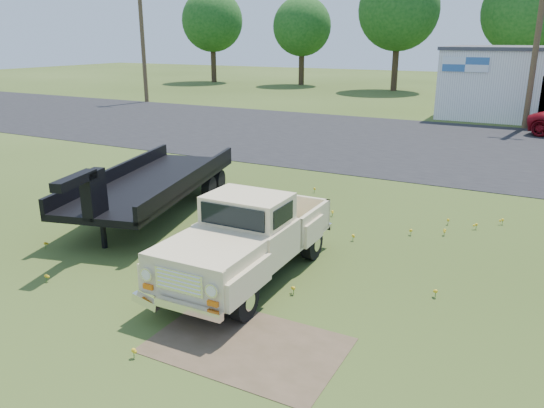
% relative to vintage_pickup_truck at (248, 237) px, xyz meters
% --- Properties ---
extents(ground, '(140.00, 140.00, 0.00)m').
position_rel_vintage_pickup_truck_xyz_m(ground, '(-0.27, 0.84, -0.88)').
color(ground, '#304014').
rests_on(ground, ground).
extents(asphalt_lot, '(90.00, 14.00, 0.02)m').
position_rel_vintage_pickup_truck_xyz_m(asphalt_lot, '(-0.27, 15.84, -0.88)').
color(asphalt_lot, black).
rests_on(asphalt_lot, ground).
extents(dirt_patch_a, '(3.00, 2.00, 0.01)m').
position_rel_vintage_pickup_truck_xyz_m(dirt_patch_a, '(1.23, -2.16, -0.88)').
color(dirt_patch_a, '#4D3E29').
rests_on(dirt_patch_a, ground).
extents(dirt_patch_b, '(2.20, 1.60, 0.01)m').
position_rel_vintage_pickup_truck_xyz_m(dirt_patch_b, '(-2.27, 4.34, -0.88)').
color(dirt_patch_b, '#4D3E29').
rests_on(dirt_patch_b, ground).
extents(utility_pole_west, '(1.60, 0.30, 9.00)m').
position_rel_vintage_pickup_truck_xyz_m(utility_pole_west, '(-22.27, 22.84, 3.72)').
color(utility_pole_west, '#4D3923').
rests_on(utility_pole_west, ground).
extents(utility_pole_mid, '(1.60, 0.30, 9.00)m').
position_rel_vintage_pickup_truck_xyz_m(utility_pole_mid, '(3.73, 22.84, 3.72)').
color(utility_pole_mid, '#4D3923').
rests_on(utility_pole_mid, ground).
extents(treeline_a, '(6.40, 6.40, 9.52)m').
position_rel_vintage_pickup_truck_xyz_m(treeline_a, '(-28.27, 40.84, 5.42)').
color(treeline_a, '#39291A').
rests_on(treeline_a, ground).
extents(treeline_b, '(5.76, 5.76, 8.57)m').
position_rel_vintage_pickup_truck_xyz_m(treeline_b, '(-18.27, 41.84, 4.78)').
color(treeline_b, '#39291A').
rests_on(treeline_b, ground).
extents(treeline_c, '(7.04, 7.04, 10.47)m').
position_rel_vintage_pickup_truck_xyz_m(treeline_c, '(-8.27, 40.34, 6.05)').
color(treeline_c, '#39291A').
rests_on(treeline_c, ground).
extents(treeline_d, '(6.72, 6.72, 10.00)m').
position_rel_vintage_pickup_truck_xyz_m(treeline_d, '(1.73, 41.34, 5.74)').
color(treeline_d, '#39291A').
rests_on(treeline_d, ground).
extents(vintage_pickup_truck, '(1.95, 4.88, 1.76)m').
position_rel_vintage_pickup_truck_xyz_m(vintage_pickup_truck, '(0.00, 0.00, 0.00)').
color(vintage_pickup_truck, beige).
rests_on(vintage_pickup_truck, ground).
extents(flatbed_trailer, '(4.08, 7.52, 1.95)m').
position_rel_vintage_pickup_truck_xyz_m(flatbed_trailer, '(-4.44, 2.44, 0.09)').
color(flatbed_trailer, black).
rests_on(flatbed_trailer, ground).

